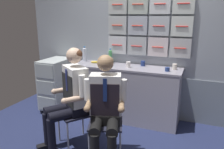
{
  "coord_description": "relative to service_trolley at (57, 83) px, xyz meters",
  "views": [
    {
      "loc": [
        0.96,
        -2.31,
        1.72
      ],
      "look_at": [
        -0.13,
        0.4,
        0.94
      ],
      "focal_mm": 36.16,
      "sensor_mm": 36.0,
      "label": 1
    }
  ],
  "objects": [
    {
      "name": "snack_banana",
      "position": [
        0.73,
        0.15,
        0.42
      ],
      "size": [
        0.17,
        0.1,
        0.04
      ],
      "color": "yellow",
      "rests_on": "galley_counter"
    },
    {
      "name": "coffee_cup_white",
      "position": [
        1.35,
        0.06,
        0.45
      ],
      "size": [
        0.07,
        0.07,
        0.09
      ],
      "color": "white",
      "rests_on": "galley_counter"
    },
    {
      "name": "service_trolley",
      "position": [
        0.0,
        0.0,
        0.0
      ],
      "size": [
        0.4,
        0.65,
        0.95
      ],
      "color": "black",
      "rests_on": "ground"
    },
    {
      "name": "coffee_cup_spare",
      "position": [
        1.55,
        0.24,
        0.45
      ],
      "size": [
        0.07,
        0.07,
        0.08
      ],
      "color": "navy",
      "rests_on": "galley_counter"
    },
    {
      "name": "folding_chair_right",
      "position": [
        1.39,
        -0.93,
        0.03
      ],
      "size": [
        0.51,
        0.51,
        0.86
      ],
      "color": "#A8AAAF",
      "rests_on": "ground"
    },
    {
      "name": "galley_counter",
      "position": [
        1.28,
        0.11,
        -0.05
      ],
      "size": [
        1.82,
        0.53,
        0.91
      ],
      "color": "#9C98A5",
      "rests_on": "ground"
    },
    {
      "name": "folding_chair_left",
      "position": [
        0.99,
        -0.82,
        0.03
      ],
      "size": [
        0.56,
        0.56,
        0.86
      ],
      "color": "#A8AAAF",
      "rests_on": "ground"
    },
    {
      "name": "paper_cup_blue",
      "position": [
        1.97,
        0.02,
        0.44
      ],
      "size": [
        0.07,
        0.07,
        0.06
      ],
      "color": "navy",
      "rests_on": "galley_counter"
    },
    {
      "name": "crew_member_right",
      "position": [
        1.44,
        -1.08,
        0.21
      ],
      "size": [
        0.54,
        0.68,
        1.29
      ],
      "color": "black",
      "rests_on": "ground"
    },
    {
      "name": "water_bottle_clear",
      "position": [
        0.47,
        0.24,
        0.53
      ],
      "size": [
        0.07,
        0.07,
        0.27
      ],
      "color": "silver",
      "rests_on": "galley_counter"
    },
    {
      "name": "crew_member_left",
      "position": [
        0.89,
        -0.95,
        0.23
      ],
      "size": [
        0.65,
        0.71,
        1.33
      ],
      "color": "black",
      "rests_on": "ground"
    },
    {
      "name": "paper_cup_tan",
      "position": [
        2.06,
        0.17,
        0.45
      ],
      "size": [
        0.07,
        0.07,
        0.09
      ],
      "color": "silver",
      "rests_on": "galley_counter"
    },
    {
      "name": "galley_bulkhead",
      "position": [
        1.47,
        0.39,
        0.58
      ],
      "size": [
        4.2,
        0.14,
        2.15
      ],
      "color": "#98A0AB",
      "rests_on": "ground"
    },
    {
      "name": "water_bottle_blue_cap",
      "position": [
        0.97,
        0.24,
        0.52
      ],
      "size": [
        0.06,
        0.06,
        0.26
      ],
      "color": "#499F5A",
      "rests_on": "galley_counter"
    }
  ]
}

